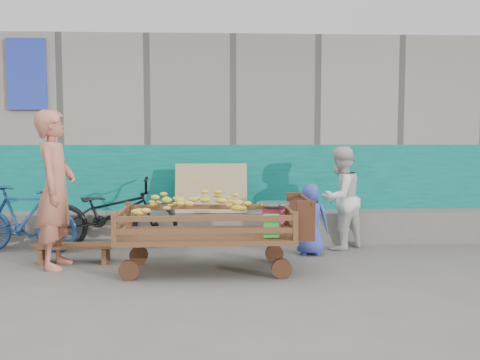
{
  "coord_description": "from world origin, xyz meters",
  "views": [
    {
      "loc": [
        0.36,
        -5.21,
        1.54
      ],
      "look_at": [
        0.66,
        1.2,
        1.0
      ],
      "focal_mm": 40.0,
      "sensor_mm": 36.0,
      "label": 1
    }
  ],
  "objects_px": {
    "bicycle_blue": "(23,219)",
    "bench": "(75,249)",
    "child": "(311,219)",
    "vendor_man": "(56,189)",
    "woman": "(340,198)",
    "bicycle_dark": "(110,213)",
    "banana_cart": "(203,217)"
  },
  "relations": [
    {
      "from": "bicycle_blue",
      "to": "bench",
      "type": "bearing_deg",
      "value": -120.28
    },
    {
      "from": "child",
      "to": "bench",
      "type": "bearing_deg",
      "value": 18.71
    },
    {
      "from": "vendor_man",
      "to": "woman",
      "type": "relative_size",
      "value": 1.31
    },
    {
      "from": "bench",
      "to": "bicycle_dark",
      "type": "height_order",
      "value": "bicycle_dark"
    },
    {
      "from": "vendor_man",
      "to": "child",
      "type": "height_order",
      "value": "vendor_man"
    },
    {
      "from": "child",
      "to": "banana_cart",
      "type": "bearing_deg",
      "value": 41.91
    },
    {
      "from": "bench",
      "to": "vendor_man",
      "type": "height_order",
      "value": "vendor_man"
    },
    {
      "from": "vendor_man",
      "to": "bench",
      "type": "bearing_deg",
      "value": -37.28
    },
    {
      "from": "bicycle_blue",
      "to": "banana_cart",
      "type": "bearing_deg",
      "value": -107.18
    },
    {
      "from": "vendor_man",
      "to": "child",
      "type": "distance_m",
      "value": 3.14
    },
    {
      "from": "bicycle_blue",
      "to": "woman",
      "type": "bearing_deg",
      "value": -82.27
    },
    {
      "from": "bench",
      "to": "vendor_man",
      "type": "distance_m",
      "value": 0.78
    },
    {
      "from": "banana_cart",
      "to": "child",
      "type": "bearing_deg",
      "value": 29.61
    },
    {
      "from": "bench",
      "to": "child",
      "type": "height_order",
      "value": "child"
    },
    {
      "from": "woman",
      "to": "bicycle_dark",
      "type": "bearing_deg",
      "value": -40.35
    },
    {
      "from": "banana_cart",
      "to": "bicycle_blue",
      "type": "relative_size",
      "value": 1.46
    },
    {
      "from": "vendor_man",
      "to": "bicycle_dark",
      "type": "relative_size",
      "value": 1.0
    },
    {
      "from": "woman",
      "to": "bicycle_blue",
      "type": "xyz_separation_m",
      "value": [
        -4.21,
        -0.03,
        -0.25
      ]
    },
    {
      "from": "woman",
      "to": "bicycle_blue",
      "type": "distance_m",
      "value": 4.22
    },
    {
      "from": "vendor_man",
      "to": "bicycle_blue",
      "type": "bearing_deg",
      "value": 40.54
    },
    {
      "from": "vendor_man",
      "to": "bicycle_dark",
      "type": "height_order",
      "value": "vendor_man"
    },
    {
      "from": "banana_cart",
      "to": "woman",
      "type": "xyz_separation_m",
      "value": [
        1.83,
        1.12,
        0.08
      ]
    },
    {
      "from": "bicycle_blue",
      "to": "bicycle_dark",
      "type": "bearing_deg",
      "value": -72.35
    },
    {
      "from": "woman",
      "to": "child",
      "type": "bearing_deg",
      "value": -0.81
    },
    {
      "from": "woman",
      "to": "child",
      "type": "distance_m",
      "value": 0.62
    },
    {
      "from": "bench",
      "to": "woman",
      "type": "height_order",
      "value": "woman"
    },
    {
      "from": "child",
      "to": "bicycle_blue",
      "type": "relative_size",
      "value": 0.63
    },
    {
      "from": "bench",
      "to": "banana_cart",
      "type": "bearing_deg",
      "value": -16.04
    },
    {
      "from": "banana_cart",
      "to": "child",
      "type": "height_order",
      "value": "child"
    },
    {
      "from": "woman",
      "to": "vendor_man",
      "type": "bearing_deg",
      "value": -23.63
    },
    {
      "from": "bicycle_blue",
      "to": "child",
      "type": "bearing_deg",
      "value": -87.43
    },
    {
      "from": "banana_cart",
      "to": "bicycle_blue",
      "type": "height_order",
      "value": "banana_cart"
    }
  ]
}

